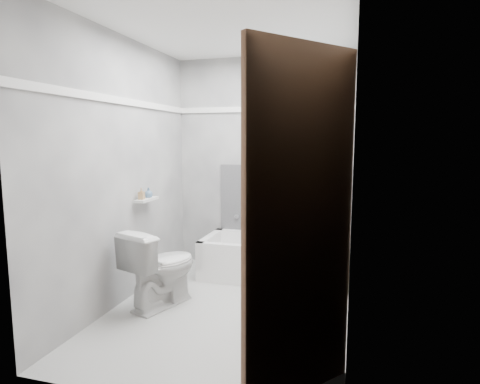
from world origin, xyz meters
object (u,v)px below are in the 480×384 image
(office_chair, at_px, (291,221))
(bathtub, at_px, (273,259))
(soap_bottle_a, at_px, (141,194))
(soap_bottle_b, at_px, (149,193))
(door, at_px, (346,243))
(toilet, at_px, (161,267))

(office_chair, bearing_deg, bathtub, -137.56)
(soap_bottle_a, xyz_separation_m, soap_bottle_b, (0.00, 0.14, -0.01))
(door, bearing_deg, soap_bottle_a, 142.23)
(soap_bottle_b, bearing_deg, toilet, -50.89)
(office_chair, height_order, soap_bottle_a, office_chair)
(bathtub, height_order, soap_bottle_a, soap_bottle_a)
(soap_bottle_a, bearing_deg, bathtub, 32.36)
(soap_bottle_b, bearing_deg, office_chair, 25.50)
(bathtub, distance_m, soap_bottle_a, 1.55)
(bathtub, xyz_separation_m, office_chair, (0.19, 0.05, 0.41))
(bathtub, distance_m, toilet, 1.28)
(toilet, relative_size, soap_bottle_b, 6.85)
(office_chair, distance_m, soap_bottle_b, 1.51)
(bathtub, bearing_deg, toilet, -130.04)
(toilet, distance_m, soap_bottle_a, 0.74)
(toilet, relative_size, soap_bottle_a, 6.16)
(door, distance_m, soap_bottle_a, 2.43)
(bathtub, xyz_separation_m, soap_bottle_a, (-1.14, -0.72, 0.76))
(bathtub, relative_size, door, 0.75)
(soap_bottle_b, bearing_deg, bathtub, 27.06)
(soap_bottle_b, bearing_deg, door, -40.29)
(bathtub, xyz_separation_m, door, (0.78, -2.21, 0.79))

